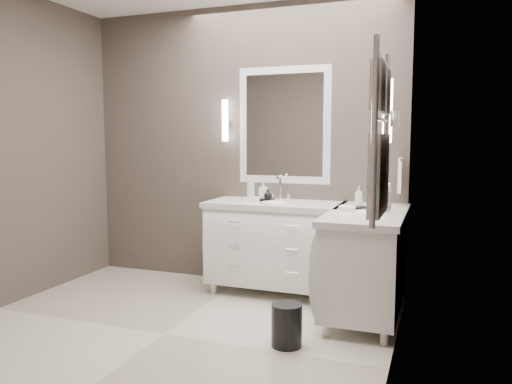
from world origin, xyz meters
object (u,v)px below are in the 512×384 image
(vanity_right, at_px, (366,257))
(waste_bin, at_px, (287,325))
(towel_ladder, at_px, (380,145))
(vanity_back, at_px, (275,241))

(vanity_right, xyz_separation_m, waste_bin, (-0.43, -0.79, -0.34))
(towel_ladder, distance_m, waste_bin, 1.49)
(vanity_right, distance_m, towel_ladder, 1.60)
(vanity_back, height_order, vanity_right, same)
(vanity_right, relative_size, waste_bin, 4.17)
(vanity_back, xyz_separation_m, towel_ladder, (1.10, -1.63, 0.91))
(towel_ladder, xyz_separation_m, waste_bin, (-0.65, 0.51, -1.24))
(towel_ladder, height_order, waste_bin, towel_ladder)
(vanity_right, distance_m, waste_bin, 0.96)
(towel_ladder, bearing_deg, vanity_right, 99.84)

